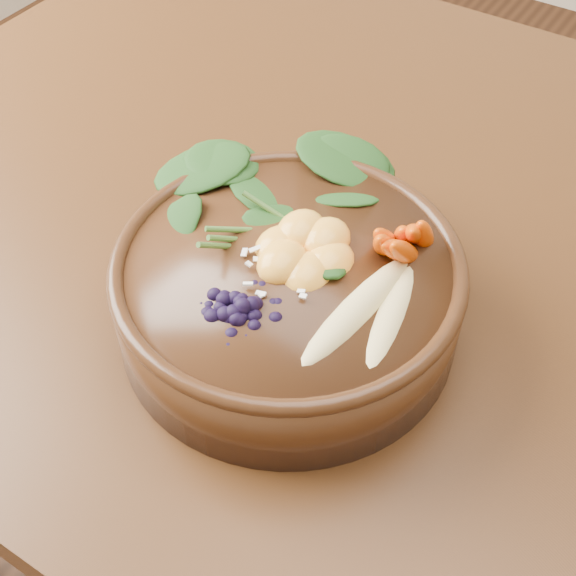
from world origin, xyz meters
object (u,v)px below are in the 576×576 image
object	(u,v)px
dining_table	(536,358)
banana_halves	(375,299)
mandarin_cluster	(305,239)
kale_heap	(294,183)
blueberry_pile	(239,290)
carrot_cluster	(402,206)
stoneware_bowl	(288,296)

from	to	relation	value
dining_table	banana_halves	bearing A→B (deg)	-121.53
dining_table	mandarin_cluster	distance (m)	0.30
kale_heap	blueberry_pile	xyz separation A→B (m)	(0.03, -0.13, -0.00)
kale_heap	carrot_cluster	bearing A→B (deg)	2.30
kale_heap	blueberry_pile	bearing A→B (deg)	-76.41
dining_table	kale_heap	size ratio (longest dim) A/B	8.30
dining_table	mandarin_cluster	xyz separation A→B (m)	(-0.19, -0.15, 0.19)
banana_halves	stoneware_bowl	bearing A→B (deg)	-177.26
carrot_cluster	blueberry_pile	xyz separation A→B (m)	(-0.07, -0.13, -0.02)
dining_table	blueberry_pile	bearing A→B (deg)	-130.98
mandarin_cluster	blueberry_pile	bearing A→B (deg)	-97.48
banana_halves	mandarin_cluster	size ratio (longest dim) A/B	1.75
stoneware_bowl	mandarin_cluster	world-z (taller)	mandarin_cluster
stoneware_bowl	kale_heap	world-z (taller)	kale_heap
carrot_cluster	blueberry_pile	size ratio (longest dim) A/B	0.60
stoneware_bowl	banana_halves	bearing A→B (deg)	-5.47
carrot_cluster	blueberry_pile	distance (m)	0.15
dining_table	kale_heap	bearing A→B (deg)	-156.43
carrot_cluster	banana_halves	world-z (taller)	carrot_cluster
banana_halves	mandarin_cluster	bearing A→B (deg)	170.25
kale_heap	blueberry_pile	world-z (taller)	kale_heap
dining_table	stoneware_bowl	size ratio (longest dim) A/B	5.44
stoneware_bowl	dining_table	bearing A→B (deg)	40.97
banana_halves	kale_heap	bearing A→B (deg)	156.45
dining_table	stoneware_bowl	bearing A→B (deg)	-139.03
dining_table	stoneware_bowl	xyz separation A→B (m)	(-0.19, -0.17, 0.13)
stoneware_bowl	carrot_cluster	world-z (taller)	carrot_cluster
dining_table	kale_heap	world-z (taller)	kale_heap
banana_halves	blueberry_pile	distance (m)	0.10
mandarin_cluster	kale_heap	bearing A→B (deg)	130.00
dining_table	carrot_cluster	xyz separation A→B (m)	(-0.13, -0.10, 0.21)
blueberry_pile	dining_table	bearing A→B (deg)	49.02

